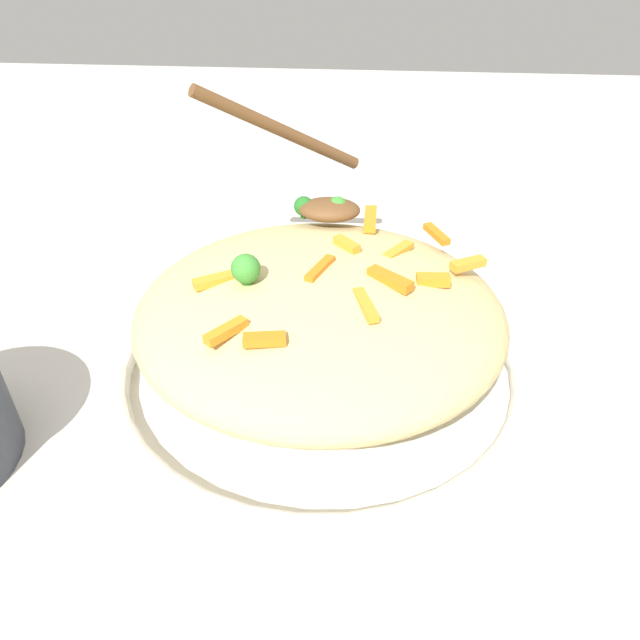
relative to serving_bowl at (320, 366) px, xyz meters
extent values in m
plane|color=beige|center=(0.00, 0.00, -0.02)|extent=(2.40, 2.40, 0.00)
cylinder|color=white|center=(0.00, 0.00, -0.01)|extent=(0.32, 0.32, 0.02)
torus|color=white|center=(0.00, 0.00, 0.01)|extent=(0.35, 0.35, 0.02)
torus|color=black|center=(0.00, 0.00, 0.01)|extent=(0.35, 0.35, 0.00)
ellipsoid|color=#D1BA7A|center=(0.00, 0.00, 0.06)|extent=(0.30, 0.28, 0.08)
cube|color=orange|center=(-0.05, 0.01, 0.10)|extent=(0.04, 0.03, 0.01)
cube|color=orange|center=(0.03, 0.08, 0.09)|extent=(0.03, 0.02, 0.01)
cube|color=orange|center=(0.06, 0.08, 0.09)|extent=(0.03, 0.03, 0.01)
cube|color=orange|center=(-0.04, 0.04, 0.10)|extent=(0.02, 0.04, 0.01)
cube|color=orange|center=(0.00, 0.00, 0.10)|extent=(0.02, 0.04, 0.01)
cube|color=orange|center=(-0.02, -0.04, 0.10)|extent=(0.02, 0.02, 0.01)
cube|color=orange|center=(-0.04, -0.10, 0.09)|extent=(0.01, 0.04, 0.01)
cube|color=orange|center=(-0.06, -0.05, 0.09)|extent=(0.03, 0.03, 0.01)
cube|color=orange|center=(-0.12, -0.03, 0.09)|extent=(0.03, 0.02, 0.01)
cube|color=orange|center=(-0.09, 0.00, 0.09)|extent=(0.03, 0.01, 0.01)
cube|color=orange|center=(-0.10, -0.08, 0.09)|extent=(0.02, 0.04, 0.01)
cube|color=orange|center=(0.08, 0.01, 0.09)|extent=(0.04, 0.03, 0.01)
cylinder|color=#205B1C|center=(0.02, -0.11, 0.09)|extent=(0.01, 0.01, 0.00)
sphere|color=#236B23|center=(0.02, -0.11, 0.10)|extent=(0.02, 0.02, 0.02)
cylinder|color=#377928|center=(-0.01, -0.10, 0.09)|extent=(0.01, 0.01, 0.01)
sphere|color=#3D8E33|center=(-0.01, -0.10, 0.10)|extent=(0.02, 0.02, 0.02)
cylinder|color=#377928|center=(0.05, 0.02, 0.10)|extent=(0.01, 0.01, 0.01)
sphere|color=#3D8E33|center=(0.05, 0.02, 0.11)|extent=(0.02, 0.02, 0.02)
ellipsoid|color=brown|center=(0.00, -0.10, 0.10)|extent=(0.06, 0.04, 0.02)
cylinder|color=brown|center=(0.05, -0.17, 0.15)|extent=(0.15, 0.11, 0.11)
camera|label=1|loc=(-0.03, 0.39, 0.33)|focal=33.00mm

